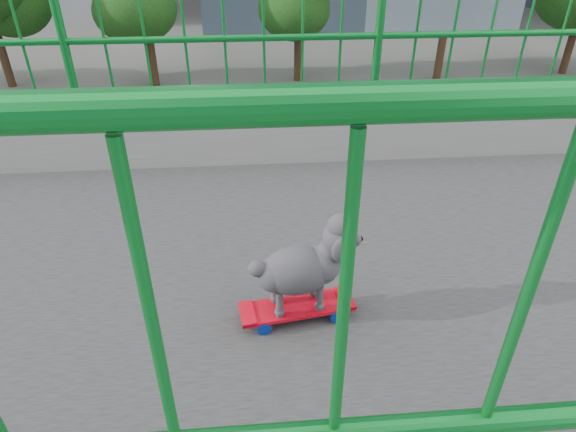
% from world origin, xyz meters
% --- Properties ---
extents(road, '(18.00, 90.00, 0.02)m').
position_xyz_m(road, '(-13.00, 0.00, 0.01)').
color(road, black).
rests_on(road, ground).
extents(railing, '(3.00, 24.00, 1.42)m').
position_xyz_m(railing, '(0.00, 0.00, 7.21)').
color(railing, gray).
rests_on(railing, footbridge).
extents(skateboard, '(0.22, 0.52, 0.07)m').
position_xyz_m(skateboard, '(0.25, 1.31, 7.05)').
color(skateboard, red).
rests_on(skateboard, footbridge).
extents(poodle, '(0.25, 0.49, 0.41)m').
position_xyz_m(poodle, '(0.25, 1.34, 7.29)').
color(poodle, '#29272C').
rests_on(poodle, skateboard).
extents(car_1, '(1.45, 4.15, 1.37)m').
position_xyz_m(car_1, '(-9.20, -4.89, 0.68)').
color(car_1, '#96969B').
rests_on(car_1, ground).
extents(car_4, '(1.56, 3.88, 1.32)m').
position_xyz_m(car_4, '(-18.80, 12.05, 0.66)').
color(car_4, '#96969B').
rests_on(car_4, ground).
extents(car_5, '(1.69, 4.85, 1.60)m').
position_xyz_m(car_5, '(-6.00, -3.76, 0.80)').
color(car_5, white).
rests_on(car_5, ground).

